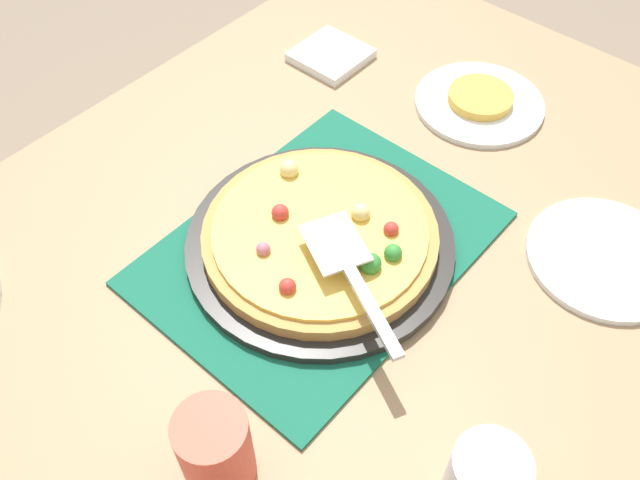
% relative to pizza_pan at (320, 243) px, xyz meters
% --- Properties ---
extents(ground_plane, '(8.00, 8.00, 0.00)m').
position_rel_pizza_pan_xyz_m(ground_plane, '(0.00, 0.00, -0.76)').
color(ground_plane, '#84705B').
extents(dining_table, '(1.40, 1.00, 0.75)m').
position_rel_pizza_pan_xyz_m(dining_table, '(0.00, 0.00, -0.12)').
color(dining_table, '#9E7A56').
rests_on(dining_table, ground_plane).
extents(placemat, '(0.48, 0.36, 0.01)m').
position_rel_pizza_pan_xyz_m(placemat, '(0.00, 0.00, -0.01)').
color(placemat, '#145B42').
rests_on(placemat, dining_table).
extents(pizza_pan, '(0.38, 0.38, 0.01)m').
position_rel_pizza_pan_xyz_m(pizza_pan, '(0.00, 0.00, 0.00)').
color(pizza_pan, black).
rests_on(pizza_pan, placemat).
extents(pizza, '(0.33, 0.33, 0.05)m').
position_rel_pizza_pan_xyz_m(pizza, '(-0.00, 0.00, 0.02)').
color(pizza, '#B78442').
rests_on(pizza, pizza_pan).
extents(plate_far_right, '(0.22, 0.22, 0.01)m').
position_rel_pizza_pan_xyz_m(plate_far_right, '(-0.42, 0.00, -0.01)').
color(plate_far_right, white).
rests_on(plate_far_right, dining_table).
extents(plate_side, '(0.22, 0.22, 0.01)m').
position_rel_pizza_pan_xyz_m(plate_side, '(-0.25, 0.32, -0.01)').
color(plate_side, white).
rests_on(plate_side, dining_table).
extents(served_slice_right, '(0.11, 0.11, 0.02)m').
position_rel_pizza_pan_xyz_m(served_slice_right, '(-0.42, 0.00, 0.01)').
color(served_slice_right, gold).
rests_on(served_slice_right, plate_far_right).
extents(cup_near, '(0.08, 0.08, 0.12)m').
position_rel_pizza_pan_xyz_m(cup_near, '(0.32, 0.13, 0.05)').
color(cup_near, '#E04C38').
rests_on(cup_near, dining_table).
extents(pizza_server, '(0.14, 0.23, 0.01)m').
position_rel_pizza_pan_xyz_m(pizza_server, '(0.04, 0.09, 0.06)').
color(pizza_server, silver).
rests_on(pizza_server, pizza).
extents(napkin_stack, '(0.12, 0.12, 0.02)m').
position_rel_pizza_pan_xyz_m(napkin_stack, '(-0.35, -0.28, -0.01)').
color(napkin_stack, white).
rests_on(napkin_stack, dining_table).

